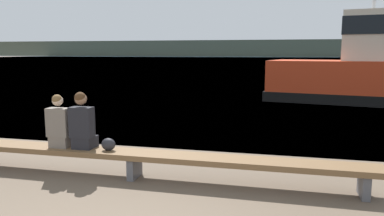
% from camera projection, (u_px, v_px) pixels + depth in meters
% --- Properties ---
extents(water_surface, '(240.00, 240.00, 0.00)m').
position_uv_depth(water_surface, '(277.00, 59.00, 123.79)').
color(water_surface, '#426B8E').
rests_on(water_surface, ground).
extents(far_shoreline, '(600.00, 12.00, 7.75)m').
position_uv_depth(far_shoreline, '(279.00, 48.00, 176.87)').
color(far_shoreline, '#424738').
rests_on(far_shoreline, ground).
extents(bench_main, '(8.09, 0.52, 0.47)m').
position_uv_depth(bench_main, '(134.00, 156.00, 6.55)').
color(bench_main, brown).
rests_on(bench_main, ground).
extents(person_left, '(0.41, 0.38, 0.98)m').
position_uv_depth(person_left, '(60.00, 125.00, 6.82)').
color(person_left, '#70665B').
rests_on(person_left, bench_main).
extents(person_right, '(0.41, 0.38, 1.03)m').
position_uv_depth(person_right, '(82.00, 124.00, 6.70)').
color(person_right, black).
rests_on(person_right, bench_main).
extents(shopping_bag, '(0.26, 0.18, 0.22)m').
position_uv_depth(shopping_bag, '(108.00, 144.00, 6.62)').
color(shopping_bag, '#232328').
rests_on(shopping_bag, bench_main).
extents(tugboat_red, '(8.84, 5.02, 7.19)m').
position_uv_depth(tugboat_red, '(368.00, 74.00, 16.41)').
color(tugboat_red, red).
rests_on(tugboat_red, water_surface).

